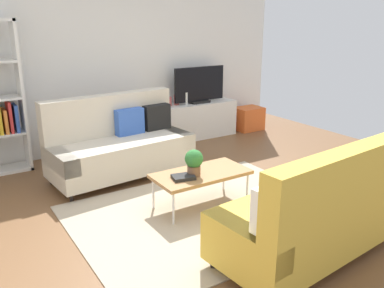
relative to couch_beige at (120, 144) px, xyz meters
The scene contains 14 objects.
ground_plane 1.59m from the couch_beige, 72.14° to the right, with size 7.68×7.68×0.00m, color brown.
wall_far 1.74m from the couch_beige, 70.74° to the left, with size 6.40×0.12×2.90m, color white.
area_rug 1.72m from the couch_beige, 78.21° to the right, with size 2.90×2.20×0.01m, color tan.
couch_beige is the anchor object (origin of this frame).
couch_green 2.92m from the couch_beige, 76.52° to the right, with size 1.97×1.00×1.10m.
coffee_table 1.48m from the couch_beige, 74.72° to the right, with size 1.10×0.56×0.42m.
tv_console 2.20m from the couch_beige, 27.18° to the left, with size 1.40×0.44×0.64m, color silver.
tv 2.25m from the couch_beige, 26.71° to the left, with size 1.00×0.20×0.64m.
storage_trunk 3.19m from the couch_beige, 16.48° to the left, with size 0.52×0.40×0.44m, color orange.
potted_plant 1.49m from the couch_beige, 79.51° to the right, with size 0.21×0.21×0.30m.
table_book_0 1.48m from the couch_beige, 85.36° to the right, with size 0.24×0.18×0.04m, color #262626.
vase_0 1.75m from the couch_beige, 37.47° to the left, with size 0.09×0.09×0.15m, color #B24C4C.
vase_1 1.87m from the couch_beige, 34.72° to the left, with size 0.09×0.09×0.18m, color #B24C4C.
bottle_0 1.95m from the couch_beige, 29.99° to the left, with size 0.04×0.04×0.22m, color silver.
Camera 1 is at (-2.49, -3.56, 2.11)m, focal length 38.10 mm.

